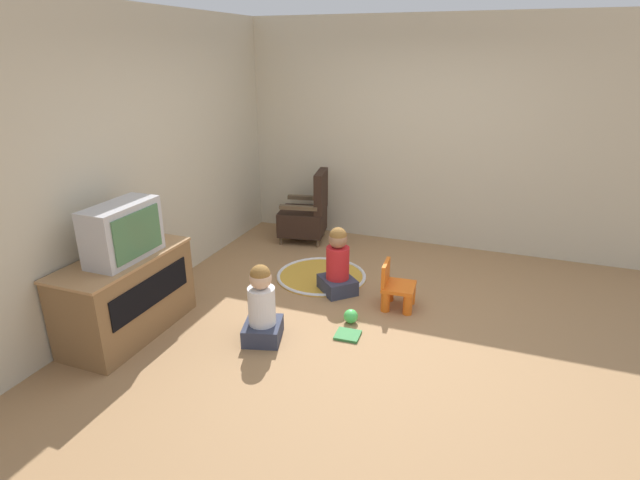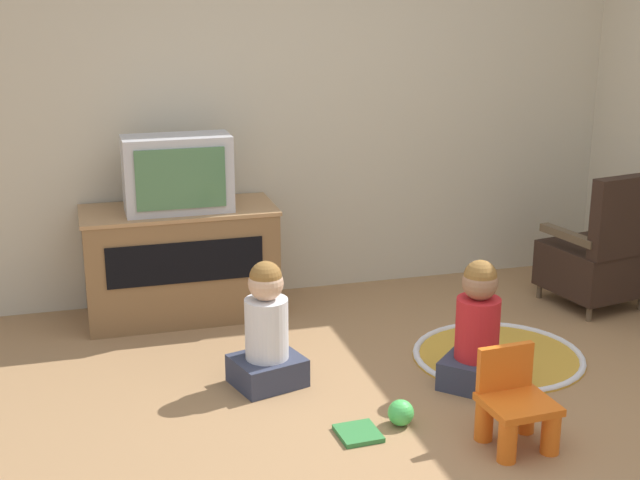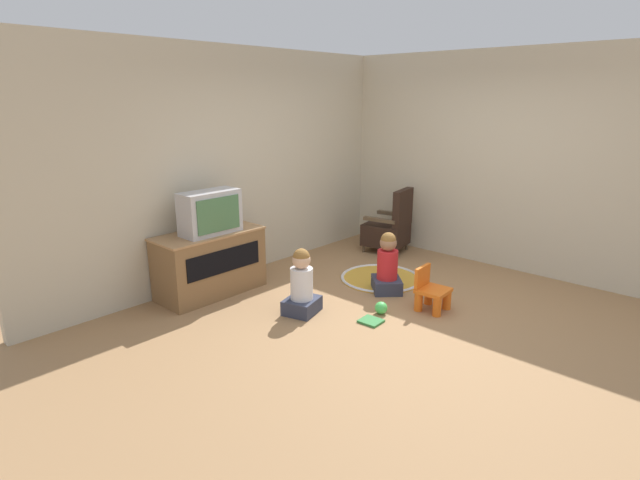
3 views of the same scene
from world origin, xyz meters
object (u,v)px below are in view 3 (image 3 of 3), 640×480
object	(u,v)px
tv_cabinet	(210,262)
toy_ball	(381,308)
book	(371,321)
child_watching_left	(302,285)
child_watching_center	(387,266)
black_armchair	(389,228)
yellow_kid_chair	(431,293)
television	(210,212)

from	to	relation	value
tv_cabinet	toy_ball	size ratio (longest dim) A/B	9.34
toy_ball	book	xyz separation A→B (m)	(-0.24, -0.05, -0.05)
child_watching_left	child_watching_center	size ratio (longest dim) A/B	0.99
child_watching_left	child_watching_center	world-z (taller)	child_watching_center
child_watching_left	book	distance (m)	0.79
tv_cabinet	toy_ball	bearing A→B (deg)	-64.67
black_armchair	yellow_kid_chair	bearing A→B (deg)	36.59
child_watching_left	television	bearing A→B (deg)	90.07
yellow_kid_chair	book	bearing A→B (deg)	154.88
child_watching_center	book	xyz separation A→B (m)	(-0.79, -0.36, -0.29)
television	toy_ball	size ratio (longest dim) A/B	5.04
child_watching_left	toy_ball	bearing A→B (deg)	-65.68
television	child_watching_left	bearing A→B (deg)	-74.06
television	yellow_kid_chair	distance (m)	2.53
child_watching_center	book	distance (m)	0.91
television	black_armchair	distance (m)	2.80
yellow_kid_chair	child_watching_center	xyz separation A→B (m)	(0.10, 0.64, 0.12)
book	tv_cabinet	bearing A→B (deg)	15.47
child_watching_left	book	world-z (taller)	child_watching_left
tv_cabinet	child_watching_left	xyz separation A→B (m)	(0.31, -1.15, -0.07)
child_watching_center	book	world-z (taller)	child_watching_center
tv_cabinet	black_armchair	bearing A→B (deg)	-12.45
black_armchair	child_watching_left	size ratio (longest dim) A/B	1.33
black_armchair	book	world-z (taller)	black_armchair
black_armchair	book	xyz separation A→B (m)	(-2.07, -1.24, -0.34)
toy_ball	tv_cabinet	bearing A→B (deg)	115.33
yellow_kid_chair	child_watching_center	size ratio (longest dim) A/B	0.65
black_armchair	book	distance (m)	2.44
black_armchair	toy_ball	xyz separation A→B (m)	(-1.84, -1.19, -0.28)
toy_ball	yellow_kid_chair	bearing A→B (deg)	-35.26
black_armchair	child_watching_left	xyz separation A→B (m)	(-2.37, -0.56, -0.05)
tv_cabinet	child_watching_left	distance (m)	1.19
tv_cabinet	child_watching_center	distance (m)	2.02
black_armchair	television	bearing A→B (deg)	-21.90
yellow_kid_chair	child_watching_left	size ratio (longest dim) A/B	0.66
child_watching_left	book	xyz separation A→B (m)	(0.30, -0.68, -0.29)
child_watching_left	child_watching_center	xyz separation A→B (m)	(1.08, -0.31, 0.00)
yellow_kid_chair	toy_ball	world-z (taller)	yellow_kid_chair
black_armchair	toy_ball	bearing A→B (deg)	22.14
black_armchair	child_watching_center	size ratio (longest dim) A/B	1.31
tv_cabinet	child_watching_center	xyz separation A→B (m)	(1.39, -1.46, -0.07)
television	toy_ball	distance (m)	2.11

